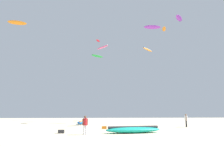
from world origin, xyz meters
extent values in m
plane|color=beige|center=(0.00, 0.00, 0.00)|extent=(120.00, 120.00, 0.00)
cylinder|color=silver|center=(-3.25, 5.10, 0.41)|extent=(0.15, 0.15, 0.81)
cylinder|color=silver|center=(-3.41, 5.01, 0.41)|extent=(0.15, 0.15, 0.81)
cylinder|color=#B21E23|center=(-3.33, 5.05, 1.12)|extent=(0.37, 0.37, 0.61)
cylinder|color=brown|center=(-3.14, 5.17, 1.09)|extent=(0.11, 0.11, 0.56)
cylinder|color=brown|center=(-3.52, 4.94, 1.09)|extent=(0.11, 0.11, 0.56)
sphere|color=brown|center=(-3.33, 5.05, 1.54)|extent=(0.22, 0.22, 0.22)
cylinder|color=black|center=(9.66, 13.55, 0.42)|extent=(0.16, 0.16, 0.85)
cylinder|color=black|center=(9.71, 13.74, 0.42)|extent=(0.16, 0.16, 0.85)
cylinder|color=silver|center=(9.69, 13.65, 1.17)|extent=(0.39, 0.39, 0.64)
cylinder|color=#936B4C|center=(9.63, 13.43, 1.14)|extent=(0.11, 0.11, 0.59)
cylinder|color=#936B4C|center=(9.75, 13.87, 1.14)|extent=(0.11, 0.11, 0.59)
sphere|color=#936B4C|center=(9.69, 13.65, 1.61)|extent=(0.23, 0.23, 0.23)
ellipsoid|color=#19B29E|center=(1.23, 6.25, 0.30)|extent=(5.64, 2.49, 0.56)
cylinder|color=#2D2D33|center=(1.23, 6.25, 0.55)|extent=(4.98, 1.14, 0.24)
ellipsoid|color=blue|center=(-4.65, 22.33, 0.24)|extent=(1.61, 4.46, 0.54)
cylinder|color=orange|center=(-4.65, 22.33, 0.44)|extent=(0.52, 4.03, 0.19)
cube|color=orange|center=(-1.35, 11.49, 0.16)|extent=(0.56, 0.36, 0.32)
cube|color=#2D2D33|center=(-5.62, 6.56, 0.16)|extent=(0.56, 0.36, 0.32)
ellipsoid|color=purple|center=(9.04, 25.82, 19.09)|extent=(3.50, 1.12, 0.75)
ellipsoid|color=orange|center=(5.97, 18.37, 12.02)|extent=(2.43, 2.50, 0.69)
cylinder|color=blue|center=(5.97, 18.37, 12.14)|extent=(1.81, 1.90, 0.12)
ellipsoid|color=purple|center=(16.14, 28.94, 22.76)|extent=(3.10, 3.51, 0.92)
ellipsoid|color=red|center=(-1.84, 38.57, 20.25)|extent=(1.31, 2.22, 0.28)
ellipsoid|color=#E5598C|center=(-1.15, 25.07, 14.28)|extent=(2.72, 3.29, 0.61)
cylinder|color=white|center=(-1.15, 25.07, 14.43)|extent=(1.87, 2.59, 0.15)
ellipsoid|color=orange|center=(15.16, 36.37, 23.15)|extent=(1.72, 3.28, 0.50)
cylinder|color=yellow|center=(15.16, 36.37, 23.29)|extent=(0.90, 2.83, 0.14)
ellipsoid|color=orange|center=(-21.23, 35.00, 22.99)|extent=(4.43, 2.18, 0.97)
ellipsoid|color=green|center=(-2.06, 31.25, 14.16)|extent=(3.00, 2.60, 0.42)
cylinder|color=#2D2D33|center=(-2.06, 31.25, 14.30)|extent=(2.34, 1.84, 0.14)
camera|label=1|loc=(-2.52, -14.43, 1.96)|focal=34.11mm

